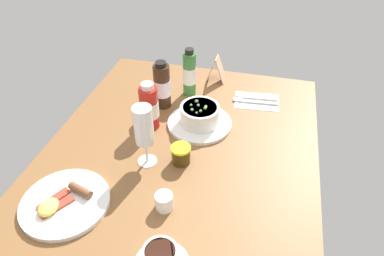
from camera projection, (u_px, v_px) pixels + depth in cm
name	position (u px, v px, depth cm)	size (l,w,h in cm)	color
ground_plane	(178.00, 159.00, 106.75)	(110.00, 84.00, 3.00)	brown
porridge_bowl	(200.00, 117.00, 115.61)	(21.74, 21.74, 8.13)	white
cutlery_setting	(255.00, 100.00, 128.58)	(12.60, 17.31, 0.90)	white
creamer_jug	(164.00, 202.00, 89.10)	(5.77, 4.77, 5.26)	white
wine_glass	(144.00, 128.00, 95.95)	(5.86, 5.86, 19.77)	white
jam_jar	(181.00, 154.00, 102.08)	(5.90, 5.90, 5.79)	#44300E
sauce_bottle_red	(149.00, 107.00, 112.62)	(6.27, 6.27, 16.62)	#B21E19
sauce_bottle_green	(189.00, 74.00, 127.37)	(4.91, 4.91, 18.66)	#337233
sauce_bottle_brown	(162.00, 86.00, 121.58)	(5.93, 5.93, 17.66)	#382314
breakfast_plate	(64.00, 203.00, 90.71)	(23.38, 23.38, 3.70)	white
menu_card	(216.00, 69.00, 137.33)	(5.79, 7.40, 10.22)	tan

